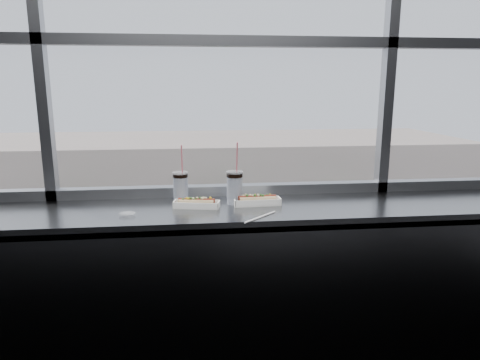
{
  "coord_description": "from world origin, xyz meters",
  "views": [
    {
      "loc": [
        -0.18,
        -1.03,
        1.75
      ],
      "look_at": [
        0.07,
        1.23,
        1.25
      ],
      "focal_mm": 32.0,
      "sensor_mm": 36.0,
      "label": 1
    }
  ],
  "objects": [
    {
      "name": "wall_back_lower",
      "position": [
        0.0,
        1.5,
        0.55
      ],
      "size": [
        6.0,
        0.0,
        6.0
      ],
      "primitive_type": "plane",
      "rotation": [
        1.57,
        0.0,
        0.0
      ],
      "color": "black",
      "rests_on": "ground"
    },
    {
      "name": "counter",
      "position": [
        0.0,
        1.23,
        1.07
      ],
      "size": [
        6.0,
        0.55,
        0.06
      ],
      "primitive_type": "cube",
      "color": "gray",
      "rests_on": "ground"
    },
    {
      "name": "counter_fascia",
      "position": [
        0.0,
        0.97,
        0.55
      ],
      "size": [
        6.0,
        0.04,
        1.04
      ],
      "primitive_type": "cube",
      "color": "gray",
      "rests_on": "ground"
    },
    {
      "name": "hotdog_tray_left",
      "position": [
        -0.17,
        1.23,
        1.12
      ],
      "size": [
        0.26,
        0.13,
        0.06
      ],
      "rotation": [
        0.0,
        0.0,
        -0.2
      ],
      "color": "white",
      "rests_on": "counter"
    },
    {
      "name": "hotdog_tray_right",
      "position": [
        0.17,
        1.25,
        1.13
      ],
      "size": [
        0.27,
        0.1,
        0.06
      ],
      "rotation": [
        0.0,
        0.0,
        0.04
      ],
      "color": "white",
      "rests_on": "counter"
    },
    {
      "name": "soda_cup_left",
      "position": [
        -0.25,
        1.35,
        1.2
      ],
      "size": [
        0.09,
        0.09,
        0.33
      ],
      "color": "white",
      "rests_on": "counter"
    },
    {
      "name": "soda_cup_right",
      "position": [
        0.05,
        1.29,
        1.2
      ],
      "size": [
        0.1,
        0.1,
        0.35
      ],
      "color": "white",
      "rests_on": "counter"
    },
    {
      "name": "loose_straw",
      "position": [
        0.15,
        1.01,
        1.1
      ],
      "size": [
        0.19,
        0.18,
        0.01
      ],
      "primitive_type": "cylinder",
      "rotation": [
        0.0,
        1.57,
        0.76
      ],
      "color": "white",
      "rests_on": "counter"
    },
    {
      "name": "wrapper",
      "position": [
        -0.52,
        1.12,
        1.11
      ],
      "size": [
        0.09,
        0.07,
        0.02
      ],
      "primitive_type": "ellipsoid",
      "color": "silver",
      "rests_on": "counter"
    },
    {
      "name": "plaza_ground",
      "position": [
        0.0,
        45.0,
        -11.0
      ],
      "size": [
        120.0,
        120.0,
        0.0
      ],
      "primitive_type": "plane",
      "color": "gray",
      "rests_on": "ground"
    },
    {
      "name": "street_asphalt",
      "position": [
        0.0,
        21.5,
        -10.97
      ],
      "size": [
        80.0,
        10.0,
        0.06
      ],
      "primitive_type": "cube",
      "color": "black",
      "rests_on": "plaza_ground"
    },
    {
      "name": "far_sidewalk",
      "position": [
        0.0,
        29.5,
        -10.98
      ],
      "size": [
        80.0,
        6.0,
        0.04
      ],
      "primitive_type": "cube",
      "color": "gray",
      "rests_on": "plaza_ground"
    },
    {
      "name": "far_building",
      "position": [
        0.0,
        39.5,
        -7.0
      ],
      "size": [
        50.0,
        14.0,
        8.0
      ],
      "primitive_type": "cube",
      "color": "#B7A397",
      "rests_on": "plaza_ground"
    },
    {
      "name": "car_far_b",
      "position": [
        0.5,
        25.5,
        -9.96
      ],
      "size": [
        2.89,
        6.07,
        1.97
      ],
      "primitive_type": "imported",
      "rotation": [
        0.0,
        0.0,
        1.64
      ],
      "color": "#B82F07",
      "rests_on": "street_asphalt"
    },
    {
      "name": "car_near_e",
      "position": [
        12.41,
        17.5,
        -9.99
      ],
      "size": [
        2.63,
        5.8,
        1.9
      ],
      "primitive_type": "imported",
      "rotation": [
        0.0,
        0.0,
        1.62
      ],
      "color": "#464891",
      "rests_on": "street_asphalt"
    },
    {
      "name": "car_near_c",
      "position": [
        -0.58,
        17.5,
        -9.94
      ],
      "size": [
        3.32,
        6.31,
        2.01
      ],
      "primitive_type": "imported",
      "rotation": [
        0.0,
        0.0,
        1.43
      ],
      "color": "#A03531",
      "rests_on": "street_asphalt"
    },
    {
      "name": "car_near_b",
      "position": [
        -5.83,
        17.5,
        -9.93
      ],
      "size": [
        3.23,
        6.32,
        2.02
      ],
      "primitive_type": "imported",
      "rotation": [
        0.0,
        0.0,
        1.45
      ],
      "color": "#343434",
      "rests_on": "street_asphalt"
    },
    {
      "name": "car_far_a",
      "position": [
        -8.3,
        25.5,
        -9.79
      ],
      "size": [
        3.16,
        7.04,
        2.31
      ],
      "primitive_type": "imported",
      "rotation": [
        0.0,
        0.0,
        1.61
      ],
      "color": "black",
      "rests_on": "street_asphalt"
    },
    {
      "name": "pedestrian_d",
      "position": [
        10.45,
        29.04,
        -9.83
      ],
      "size": [
        0.75,
        1.0,
        2.26
      ],
      "primitive_type": "imported",
      "rotation": [
        0.0,
        0.0,
        4.71
      ],
      "color": "#66605B",
      "rests_on": "far_sidewalk"
    },
    {
      "name": "pedestrian_a",
      "position": [
        -7.32,
        29.64,
        -10.03
      ],
      "size": [
        0.62,
        0.83,
        1.86
      ],
      "primitive_type": "imported",
      "rotation": [
        0.0,
        0.0,
        1.57
      ],
      "color": "#66605B",
      "rests_on": "far_sidewalk"
    },
    {
      "name": "tree_left",
      "position": [
        -9.28,
        29.5,
        -7.64
      ],
      "size": [
        3.17,
        3.17,
        4.96
      ],
      "color": "#47382B",
      "rests_on": "far_sidewalk"
    },
    {
      "name": "tree_center",
      "position": [
        2.29,
        29.5,
        -7.33
      ],
      "size": [
        3.46,
        3.46,
        5.4
      ],
      "color": "#47382B",
      "rests_on": "far_sidewalk"
    },
    {
      "name": "tree_right",
      "position": [
        11.52,
        29.5,
        -7.75
      ],
      "size": [
        3.07,
        3.07,
        4.79
      ],
      "color": "#47382B",
      "rests_on": "far_sidewalk"
    }
  ]
}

